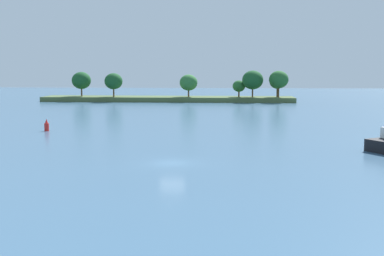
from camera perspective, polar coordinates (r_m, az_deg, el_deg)
name	(u,v)px	position (r m, az deg, el deg)	size (l,w,h in m)	color
ground_plane	(172,163)	(52.04, -2.26, -3.98)	(400.00, 400.00, 0.00)	#3D607F
treeline_island	(181,91)	(148.52, -1.20, 4.22)	(73.77, 10.60, 9.08)	#4C6038
channel_buoy_red	(47,126)	(81.53, -16.10, 0.24)	(0.70, 0.70, 1.90)	red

